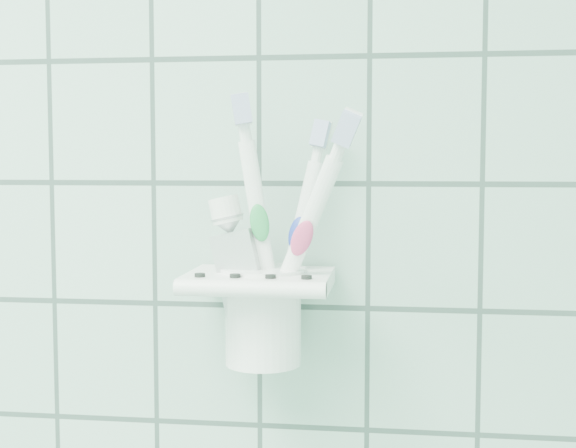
{
  "coord_description": "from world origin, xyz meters",
  "views": [
    {
      "loc": [
        0.77,
        0.52,
        1.38
      ],
      "look_at": [
        0.7,
        1.1,
        1.33
      ],
      "focal_mm": 50.0,
      "sensor_mm": 36.0,
      "label": 1
    }
  ],
  "objects_px": {
    "toothbrush_pink": "(280,223)",
    "toothpaste_tube": "(257,263)",
    "toothbrush_blue": "(271,233)",
    "cup": "(263,311)",
    "toothbrush_orange": "(257,219)",
    "holder_bracket": "(260,282)"
  },
  "relations": [
    {
      "from": "toothbrush_blue",
      "to": "toothpaste_tube",
      "type": "height_order",
      "value": "toothbrush_blue"
    },
    {
      "from": "holder_bracket",
      "to": "toothbrush_orange",
      "type": "xyz_separation_m",
      "value": [
        -0.0,
        0.01,
        0.05
      ]
    },
    {
      "from": "holder_bracket",
      "to": "cup",
      "type": "bearing_deg",
      "value": 59.93
    },
    {
      "from": "cup",
      "to": "toothbrush_pink",
      "type": "bearing_deg",
      "value": -0.11
    },
    {
      "from": "holder_bracket",
      "to": "cup",
      "type": "distance_m",
      "value": 0.02
    },
    {
      "from": "toothbrush_blue",
      "to": "toothbrush_orange",
      "type": "distance_m",
      "value": 0.02
    },
    {
      "from": "toothpaste_tube",
      "to": "cup",
      "type": "bearing_deg",
      "value": 82.03
    },
    {
      "from": "toothpaste_tube",
      "to": "toothbrush_blue",
      "type": "bearing_deg",
      "value": 64.22
    },
    {
      "from": "cup",
      "to": "toothbrush_orange",
      "type": "bearing_deg",
      "value": 130.31
    },
    {
      "from": "toothbrush_blue",
      "to": "toothpaste_tube",
      "type": "relative_size",
      "value": 1.42
    },
    {
      "from": "holder_bracket",
      "to": "toothbrush_orange",
      "type": "bearing_deg",
      "value": 111.54
    },
    {
      "from": "holder_bracket",
      "to": "toothpaste_tube",
      "type": "xyz_separation_m",
      "value": [
        -0.0,
        -0.01,
        0.02
      ]
    },
    {
      "from": "holder_bracket",
      "to": "toothbrush_blue",
      "type": "relative_size",
      "value": 0.59
    },
    {
      "from": "toothbrush_blue",
      "to": "toothpaste_tube",
      "type": "distance_m",
      "value": 0.03
    },
    {
      "from": "cup",
      "to": "toothbrush_pink",
      "type": "xyz_separation_m",
      "value": [
        0.01,
        -0.0,
        0.07
      ]
    },
    {
      "from": "holder_bracket",
      "to": "toothbrush_blue",
      "type": "bearing_deg",
      "value": 38.6
    },
    {
      "from": "toothbrush_pink",
      "to": "holder_bracket",
      "type": "bearing_deg",
      "value": 179.81
    },
    {
      "from": "cup",
      "to": "toothbrush_blue",
      "type": "xyz_separation_m",
      "value": [
        0.01,
        0.0,
        0.06
      ]
    },
    {
      "from": "toothbrush_pink",
      "to": "toothpaste_tube",
      "type": "bearing_deg",
      "value": -157.46
    },
    {
      "from": "toothpaste_tube",
      "to": "toothbrush_orange",
      "type": "bearing_deg",
      "value": 106.36
    },
    {
      "from": "toothbrush_pink",
      "to": "toothbrush_orange",
      "type": "relative_size",
      "value": 1.0
    },
    {
      "from": "holder_bracket",
      "to": "toothbrush_orange",
      "type": "relative_size",
      "value": 0.54
    }
  ]
}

